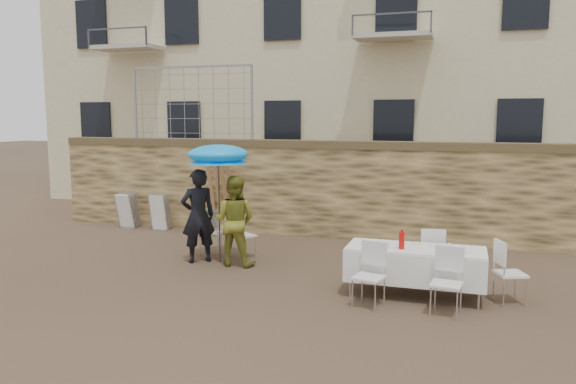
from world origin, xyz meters
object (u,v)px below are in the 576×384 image
(banquet_table, at_px, (415,250))
(table_chair_front_left, at_px, (369,276))
(woman_dress, at_px, (234,221))
(umbrella, at_px, (218,158))
(table_chair_side, at_px, (511,272))
(soda_bottle, at_px, (402,241))
(table_chair_front_right, at_px, (446,282))
(couple_chair_left, at_px, (211,232))
(chair_stack_left, at_px, (132,209))
(man_suit, at_px, (198,216))
(couple_chair_right, at_px, (243,234))
(chair_stack_right, at_px, (163,211))
(table_chair_back, at_px, (431,255))

(banquet_table, relative_size, table_chair_front_left, 2.19)
(woman_dress, xyz_separation_m, umbrella, (-0.35, 0.10, 1.17))
(table_chair_front_left, height_order, table_chair_side, same)
(umbrella, height_order, soda_bottle, umbrella)
(table_chair_front_right, bearing_deg, couple_chair_left, 162.97)
(umbrella, bearing_deg, table_chair_front_left, -28.20)
(chair_stack_left, bearing_deg, soda_bottle, -26.82)
(man_suit, relative_size, couple_chair_right, 1.88)
(couple_chair_left, height_order, table_chair_side, same)
(umbrella, bearing_deg, chair_stack_right, 136.92)
(table_chair_side, bearing_deg, couple_chair_left, 56.18)
(umbrella, distance_m, soda_bottle, 3.90)
(umbrella, distance_m, chair_stack_right, 4.02)
(umbrella, height_order, chair_stack_right, umbrella)
(man_suit, relative_size, woman_dress, 1.06)
(couple_chair_left, distance_m, chair_stack_right, 3.10)
(woman_dress, height_order, table_chair_front_left, woman_dress)
(chair_stack_left, bearing_deg, table_chair_side, -21.05)
(table_chair_back, relative_size, table_chair_side, 1.00)
(table_chair_front_right, xyz_separation_m, chair_stack_left, (-7.87, 4.22, -0.02))
(couple_chair_right, height_order, chair_stack_left, couple_chair_right)
(umbrella, relative_size, table_chair_back, 2.23)
(man_suit, height_order, woman_dress, man_suit)
(table_chair_front_left, relative_size, table_chair_side, 1.00)
(couple_chair_left, relative_size, couple_chair_right, 1.00)
(umbrella, xyz_separation_m, table_chair_front_left, (3.17, -1.70, -1.54))
(couple_chair_left, bearing_deg, soda_bottle, 145.77)
(table_chair_back, distance_m, chair_stack_right, 7.18)
(couple_chair_right, bearing_deg, table_chair_side, -168.17)
(couple_chair_right, bearing_deg, man_suit, 64.92)
(couple_chair_right, relative_size, table_chair_back, 1.00)
(table_chair_back, bearing_deg, banquet_table, 65.89)
(man_suit, relative_size, chair_stack_left, 1.97)
(chair_stack_left, bearing_deg, chair_stack_right, 0.00)
(soda_bottle, distance_m, table_chair_front_left, 0.84)
(couple_chair_right, xyz_separation_m, table_chair_side, (4.87, -1.30, 0.00))
(woman_dress, bearing_deg, table_chair_back, 178.18)
(banquet_table, height_order, table_chair_back, table_chair_back)
(woman_dress, relative_size, table_chair_back, 1.78)
(banquet_table, relative_size, soda_bottle, 8.08)
(woman_dress, bearing_deg, table_chair_side, 170.11)
(table_chair_back, bearing_deg, table_chair_front_right, 90.88)
(banquet_table, bearing_deg, umbrella, 165.88)
(man_suit, height_order, chair_stack_right, man_suit)
(man_suit, height_order, table_chair_front_left, man_suit)
(man_suit, xyz_separation_m, table_chair_back, (4.37, -0.05, -0.42))
(chair_stack_left, bearing_deg, table_chair_front_left, -31.97)
(couple_chair_left, relative_size, table_chair_front_right, 1.00)
(woman_dress, height_order, table_chair_back, woman_dress)
(table_chair_front_left, xyz_separation_m, table_chair_back, (0.80, 1.55, 0.00))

